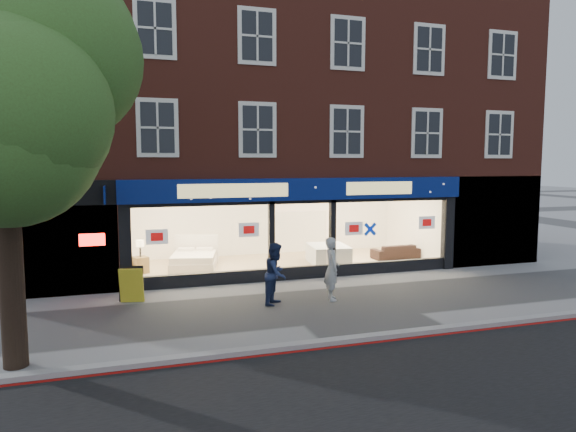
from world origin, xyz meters
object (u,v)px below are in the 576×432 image
sofa (395,251)px  pedestrian_grey (332,269)px  a_board (131,285)px  mattress_stack (328,254)px  pedestrian_blue (276,274)px  display_bed (194,259)px

sofa → pedestrian_grey: pedestrian_grey is taller
sofa → a_board: (-9.84, -3.13, 0.12)m
mattress_stack → pedestrian_blue: (-3.27, -4.34, 0.40)m
display_bed → a_board: size_ratio=2.22×
display_bed → sofa: (7.68, -0.49, -0.03)m
mattress_stack → pedestrian_grey: 4.70m
a_board → pedestrian_blue: 3.96m
a_board → pedestrian_blue: bearing=-7.9°
display_bed → pedestrian_blue: size_ratio=1.32×
mattress_stack → display_bed: bearing=172.5°
pedestrian_grey → pedestrian_blue: 1.60m
display_bed → mattress_stack: display_bed is taller
display_bed → pedestrian_grey: (3.15, -5.01, 0.47)m
display_bed → mattress_stack: (4.82, -0.63, 0.03)m
sofa → pedestrian_blue: size_ratio=1.11×
sofa → pedestrian_blue: (-6.13, -4.48, 0.46)m
display_bed → pedestrian_blue: bearing=-59.3°
display_bed → a_board: bearing=-107.3°
display_bed → pedestrian_blue: (1.55, -4.98, 0.43)m
pedestrian_blue → display_bed: bearing=52.7°
mattress_stack → pedestrian_grey: size_ratio=1.06×
pedestrian_grey → pedestrian_blue: pedestrian_grey is taller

